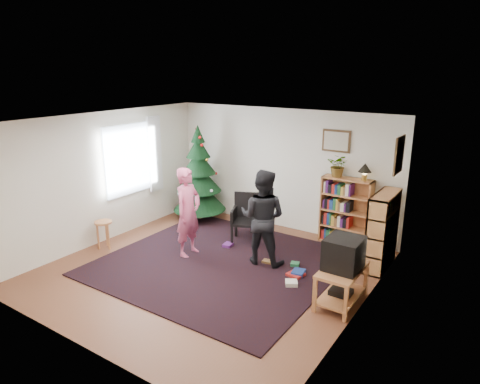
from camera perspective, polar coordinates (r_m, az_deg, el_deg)
The scene contains 23 objects.
floor at distance 7.34m, azimuth -4.07°, elevation -10.29°, with size 5.00×5.00×0.00m, color brown.
ceiling at distance 6.62m, azimuth -4.50°, elevation 9.46°, with size 5.00×5.00×0.00m, color white.
wall_back at distance 8.91m, azimuth 5.60°, elevation 3.05°, with size 5.00×0.02×2.50m, color silver.
wall_front at distance 5.26m, azimuth -21.29°, elevation -7.63°, with size 5.00×0.02×2.50m, color silver.
wall_left at distance 8.59m, azimuth -17.61°, elevation 1.84°, with size 0.02×5.00×2.50m, color silver.
wall_right at distance 5.77m, azimuth 15.86°, elevation -4.97°, with size 0.02×5.00×2.50m, color silver.
rug at distance 7.56m, azimuth -2.67°, elevation -9.38°, with size 3.80×3.60×0.02m, color black.
window_pane at distance 8.89m, azimuth -14.64°, elevation 4.21°, with size 0.04×1.20×1.40m, color silver.
curtain at distance 9.33m, azimuth -11.30°, elevation 4.98°, with size 0.06×0.35×1.60m, color silver.
picture_back at distance 8.29m, azimuth 12.72°, elevation 6.66°, with size 0.55×0.03×0.42m.
picture_right at distance 7.23m, azimuth 20.46°, elevation 4.65°, with size 0.03×0.50×0.60m.
christmas_tree at distance 9.44m, azimuth -5.48°, elevation 1.49°, with size 1.16×1.16×2.11m.
bookshelf_back at distance 8.37m, azimuth 13.90°, elevation -2.43°, with size 0.95×0.30×1.30m.
bookshelf_right at distance 7.58m, azimuth 18.46°, elevation -4.80°, with size 0.30×0.95×1.30m.
tv_stand at distance 6.41m, azimuth 13.39°, elevation -11.66°, with size 0.51×0.91×0.55m.
crt_tv at distance 6.21m, azimuth 13.64°, elevation -7.96°, with size 0.49×0.52×0.46m.
armchair at distance 8.29m, azimuth 1.16°, elevation -3.23°, with size 0.68×0.70×0.95m.
stool at distance 8.39m, azimuth -17.73°, elevation -4.52°, with size 0.32×0.32×0.53m.
person_standing at distance 7.64m, azimuth -6.93°, elevation -2.70°, with size 0.59×0.39×1.62m, color #C34E72.
person_by_chair at distance 7.28m, azimuth 3.03°, elevation -3.40°, with size 0.81×0.63×1.67m, color black.
potted_plant at distance 8.20m, azimuth 13.00°, elevation 3.46°, with size 0.39×0.34×0.43m, color gray.
table_lamp at distance 8.05m, azimuth 16.32°, elevation 2.97°, with size 0.24×0.24×0.32m.
floor_clutter at distance 7.32m, azimuth 6.25°, elevation -10.10°, with size 2.56×0.88×0.08m.
Camera 1 is at (4.04, -5.18, 3.29)m, focal length 32.00 mm.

